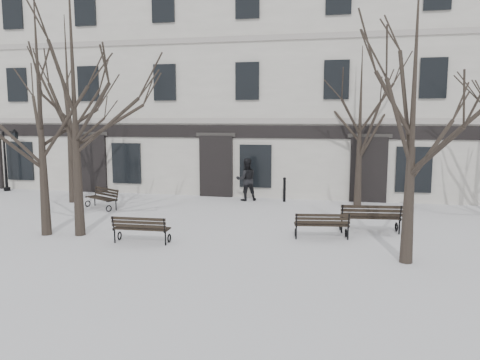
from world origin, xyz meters
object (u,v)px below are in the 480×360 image
(tree_0, at_px, (39,86))
(bench_4, at_px, (370,217))
(tree_2, at_px, (414,87))
(bench_3, at_px, (103,197))
(bench_2, at_px, (322,224))
(tree_1, at_px, (73,67))
(lamp_post, at_px, (9,155))
(bench_1, at_px, (141,228))

(tree_0, height_order, bench_4, tree_0)
(tree_2, relative_size, bench_3, 4.14)
(bench_2, bearing_deg, bench_4, -152.91)
(bench_3, bearing_deg, tree_1, -40.99)
(tree_0, height_order, lamp_post, tree_0)
(bench_1, relative_size, bench_3, 0.98)
(bench_2, distance_m, bench_3, 9.59)
(bench_4, distance_m, lamp_post, 18.34)
(tree_0, xyz_separation_m, bench_3, (-0.39, 4.40, -4.26))
(tree_1, bearing_deg, bench_1, -12.16)
(tree_0, distance_m, lamp_post, 10.98)
(tree_1, relative_size, bench_2, 4.85)
(tree_0, relative_size, lamp_post, 2.38)
(tree_2, bearing_deg, bench_3, 156.11)
(tree_2, xyz_separation_m, bench_2, (-2.25, 1.98, -4.04))
(bench_2, bearing_deg, tree_2, 129.72)
(tree_1, bearing_deg, tree_0, -170.82)
(tree_2, distance_m, bench_2, 5.03)
(bench_3, bearing_deg, bench_4, 19.26)
(tree_1, distance_m, lamp_post, 11.77)
(bench_1, bearing_deg, tree_1, -14.21)
(tree_0, distance_m, bench_4, 11.31)
(bench_2, xyz_separation_m, lamp_post, (-16.03, 6.30, 1.37))
(tree_1, distance_m, bench_3, 6.59)
(bench_2, xyz_separation_m, bench_3, (-9.10, 3.04, 0.00))
(tree_0, bearing_deg, lamp_post, 133.76)
(tree_1, relative_size, tree_2, 1.18)
(bench_4, bearing_deg, bench_1, 15.64)
(bench_3, xyz_separation_m, bench_4, (10.61, -1.95, 0.07))
(tree_1, xyz_separation_m, tree_2, (9.87, -0.81, -0.80))
(bench_1, distance_m, lamp_post, 13.45)
(lamp_post, bearing_deg, tree_2, -24.37)
(tree_0, distance_m, bench_1, 5.47)
(tree_0, xyz_separation_m, bench_2, (8.70, 1.35, -4.26))
(tree_0, distance_m, bench_2, 9.78)
(tree_0, relative_size, bench_2, 4.33)
(tree_1, xyz_separation_m, lamp_post, (-8.41, 7.47, -3.46))
(bench_1, height_order, lamp_post, lamp_post)
(tree_2, height_order, bench_3, tree_2)
(tree_2, height_order, bench_1, tree_2)
(tree_1, bearing_deg, bench_3, 109.36)
(bench_1, bearing_deg, bench_4, -159.82)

